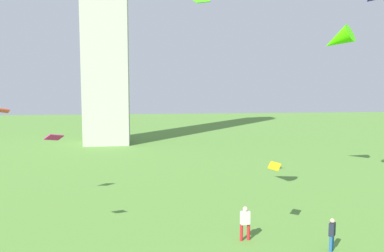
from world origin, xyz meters
name	(u,v)px	position (x,y,z in m)	size (l,w,h in m)	color
person_0	(245,221)	(3.80, 16.01, 0.98)	(0.53, 0.31, 1.73)	red
person_2	(332,233)	(7.45, 14.18, 0.89)	(0.45, 0.46, 1.57)	#235693
kite_flying_0	(338,40)	(14.99, 27.92, 11.68)	(2.92, 3.03, 2.34)	#42DE05
kite_flying_1	(201,1)	(2.48, 21.59, 12.98)	(1.10, 0.82, 0.52)	#43D317
kite_flying_5	(274,166)	(5.57, 16.79, 3.58)	(0.90, 0.95, 0.37)	#ECA70F
kite_flying_6	(54,137)	(-7.15, 24.80, 4.31)	(1.28, 1.22, 0.58)	#C21773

